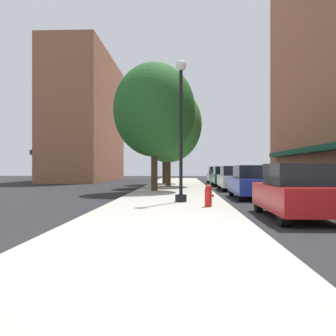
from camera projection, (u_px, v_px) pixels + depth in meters
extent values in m
plane|color=#232326|center=(233.00, 190.00, 25.30)|extent=(90.00, 90.00, 0.00)
cube|color=#B7B2A8|center=(175.00, 189.00, 26.46)|extent=(4.80, 50.00, 0.12)
cube|color=#144C38|center=(325.00, 148.00, 28.98)|extent=(0.90, 34.00, 0.50)
cube|color=#9E6047|center=(87.00, 119.00, 44.89)|extent=(6.00, 18.00, 14.82)
cube|color=#144C38|center=(59.00, 155.00, 45.03)|extent=(0.90, 15.30, 0.50)
cylinder|color=black|center=(181.00, 198.00, 15.52)|extent=(0.48, 0.48, 0.30)
cylinder|color=black|center=(181.00, 132.00, 15.52)|extent=(0.14, 0.14, 5.20)
sphere|color=silver|center=(181.00, 65.00, 15.52)|extent=(0.44, 0.44, 0.44)
cylinder|color=red|center=(208.00, 198.00, 13.61)|extent=(0.26, 0.26, 0.62)
sphere|color=red|center=(208.00, 188.00, 13.61)|extent=(0.24, 0.24, 0.24)
cylinder|color=red|center=(212.00, 196.00, 13.60)|extent=(0.12, 0.10, 0.10)
cylinder|color=slate|center=(210.00, 185.00, 19.84)|extent=(0.06, 0.06, 1.05)
cube|color=#33383D|center=(210.00, 172.00, 19.84)|extent=(0.14, 0.09, 0.26)
cylinder|color=#422D1E|center=(154.00, 166.00, 23.06)|extent=(0.40, 0.40, 3.11)
ellipsoid|color=#235B23|center=(154.00, 110.00, 23.06)|extent=(5.05, 5.05, 5.81)
cylinder|color=#422D1E|center=(165.00, 167.00, 34.18)|extent=(0.40, 0.40, 2.89)
ellipsoid|color=#2D6B28|center=(165.00, 134.00, 34.17)|extent=(4.28, 4.28, 4.92)
cylinder|color=#4C3823|center=(168.00, 168.00, 28.89)|extent=(0.40, 0.40, 2.86)
ellipsoid|color=#387F33|center=(168.00, 124.00, 28.89)|extent=(5.19, 5.19, 5.97)
cylinder|color=black|center=(259.00, 203.00, 12.94)|extent=(0.22, 0.64, 0.64)
cylinder|color=black|center=(304.00, 203.00, 12.87)|extent=(0.22, 0.64, 0.64)
cylinder|color=black|center=(283.00, 214.00, 9.74)|extent=(0.22, 0.64, 0.64)
cube|color=red|center=(295.00, 197.00, 11.31)|extent=(1.80, 4.30, 0.76)
cube|color=black|center=(297.00, 174.00, 11.16)|extent=(1.56, 2.20, 0.64)
cylinder|color=black|center=(231.00, 190.00, 20.26)|extent=(0.22, 0.64, 0.64)
cylinder|color=black|center=(260.00, 190.00, 20.20)|extent=(0.22, 0.64, 0.64)
cylinder|color=black|center=(240.00, 194.00, 17.07)|extent=(0.22, 0.64, 0.64)
cylinder|color=black|center=(275.00, 194.00, 17.00)|extent=(0.22, 0.64, 0.64)
cube|color=#1E389E|center=(251.00, 186.00, 18.63)|extent=(1.80, 4.30, 0.76)
cube|color=black|center=(252.00, 172.00, 18.48)|extent=(1.56, 2.20, 0.64)
cylinder|color=black|center=(219.00, 185.00, 27.07)|extent=(0.22, 0.64, 0.64)
cylinder|color=black|center=(241.00, 185.00, 27.01)|extent=(0.22, 0.64, 0.64)
cylinder|color=black|center=(224.00, 187.00, 23.87)|extent=(0.22, 0.64, 0.64)
cylinder|color=black|center=(249.00, 187.00, 23.81)|extent=(0.22, 0.64, 0.64)
cube|color=silver|center=(233.00, 181.00, 25.44)|extent=(1.80, 4.30, 0.76)
cube|color=black|center=(233.00, 171.00, 25.29)|extent=(1.56, 2.20, 0.64)
cylinder|color=black|center=(213.00, 181.00, 33.28)|extent=(0.22, 0.64, 0.64)
cylinder|color=black|center=(230.00, 181.00, 33.22)|extent=(0.22, 0.64, 0.64)
cylinder|color=black|center=(216.00, 183.00, 30.08)|extent=(0.22, 0.64, 0.64)
cylinder|color=black|center=(235.00, 183.00, 30.02)|extent=(0.22, 0.64, 0.64)
cube|color=#196638|center=(223.00, 178.00, 31.65)|extent=(1.80, 4.30, 0.76)
cube|color=black|center=(224.00, 170.00, 31.50)|extent=(1.56, 2.20, 0.64)
cylinder|color=black|center=(208.00, 179.00, 39.35)|extent=(0.22, 0.64, 0.64)
cylinder|color=black|center=(223.00, 179.00, 39.28)|extent=(0.22, 0.64, 0.64)
cylinder|color=black|center=(210.00, 180.00, 36.15)|extent=(0.22, 0.64, 0.64)
cylinder|color=black|center=(226.00, 180.00, 36.08)|extent=(0.22, 0.64, 0.64)
cube|color=#B2B2BA|center=(217.00, 177.00, 37.71)|extent=(1.80, 4.30, 0.76)
cube|color=black|center=(217.00, 170.00, 37.56)|extent=(1.56, 2.20, 0.64)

